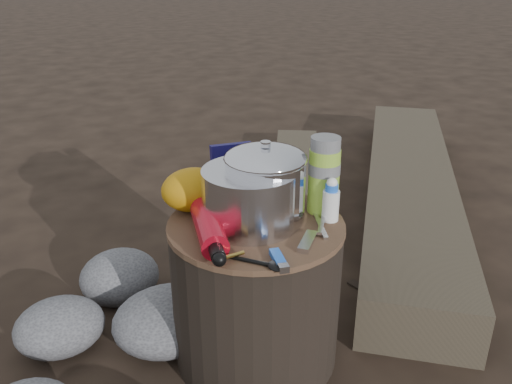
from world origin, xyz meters
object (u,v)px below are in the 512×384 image
object	(u,v)px
fuel_bottle	(209,228)
log_main	(409,186)
travel_mug	(281,174)
camping_pot	(265,184)
stump	(256,291)
thermos	(324,175)

from	to	relation	value
fuel_bottle	log_main	bearing A→B (deg)	40.22
fuel_bottle	travel_mug	xyz separation A→B (m)	(0.25, 0.18, 0.03)
log_main	camping_pot	size ratio (longest dim) A/B	10.50
stump	thermos	size ratio (longest dim) A/B	2.22
camping_pot	fuel_bottle	world-z (taller)	camping_pot
stump	fuel_bottle	distance (m)	0.27
stump	thermos	distance (m)	0.35
travel_mug	thermos	bearing A→B (deg)	-65.14
stump	camping_pot	size ratio (longest dim) A/B	2.23
thermos	travel_mug	bearing A→B (deg)	114.86
thermos	travel_mug	size ratio (longest dim) A/B	1.59
travel_mug	log_main	bearing A→B (deg)	31.94
camping_pot	travel_mug	size ratio (longest dim) A/B	1.58
stump	thermos	world-z (taller)	thermos
stump	log_main	world-z (taller)	stump
thermos	travel_mug	xyz separation A→B (m)	(-0.06, 0.13, -0.04)
log_main	travel_mug	world-z (taller)	travel_mug
camping_pot	thermos	xyz separation A→B (m)	(0.16, -0.00, 0.00)
log_main	fuel_bottle	distance (m)	1.33
log_main	camping_pot	xyz separation A→B (m)	(-0.93, -0.65, 0.41)
camping_pot	stump	bearing A→B (deg)	-166.49
travel_mug	camping_pot	bearing A→B (deg)	-126.63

